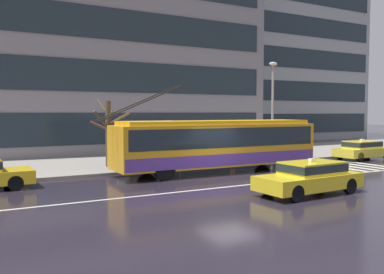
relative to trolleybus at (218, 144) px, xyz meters
name	(u,v)px	position (x,y,z in m)	size (l,w,h in m)	color
ground_plane	(230,181)	(-1.02, -2.66, -1.53)	(160.00, 160.00, 0.00)	#25202B
sidewalk_slab	(152,159)	(-1.02, 6.60, -1.46)	(80.00, 10.00, 0.14)	gray
crosswalk_stripe_edge_near	(336,167)	(7.18, -1.53, -1.52)	(0.44, 4.40, 0.01)	beige
crosswalk_stripe_inner_a	(346,166)	(8.08, -1.53, -1.52)	(0.44, 4.40, 0.01)	beige
crosswalk_stripe_center	(357,165)	(8.98, -1.53, -1.52)	(0.44, 4.40, 0.01)	beige
crosswalk_stripe_inner_b	(367,164)	(9.88, -1.53, -1.52)	(0.44, 4.40, 0.01)	beige
lane_centre_line	(245,185)	(-1.02, -3.86, -1.52)	(72.00, 0.14, 0.01)	silver
trolleybus	(218,144)	(0.00, 0.00, 0.00)	(12.20, 2.62, 4.55)	orange
taxi_ahead_of_bus	(363,149)	(11.76, 0.27, -0.83)	(4.28, 1.87, 1.39)	yellow
taxi_oncoming_near	(310,176)	(0.04, -6.67, -0.82)	(4.47, 1.94, 1.39)	yellow
bus_shelter	(147,132)	(-2.72, 3.22, 0.52)	(3.52, 1.64, 2.56)	gray
pedestrian_at_shelter	(235,133)	(3.81, 3.98, 0.28)	(1.13, 1.13, 2.04)	brown
pedestrian_approaching_curb	(146,140)	(-3.14, 2.36, 0.17)	(1.29, 1.29, 1.99)	brown
pedestrian_walking_past	(116,137)	(-4.13, 4.50, 0.24)	(1.53, 1.53, 1.99)	navy
street_lamp	(273,102)	(5.64, 2.35, 2.35)	(0.60, 0.32, 6.27)	gray
street_tree_bare	(108,130)	(-4.78, 3.97, 0.70)	(2.07, 1.92, 3.81)	#4D3C29
office_tower_corner_right	(272,34)	(21.07, 21.14, 11.17)	(21.34, 11.47, 25.38)	#95999F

